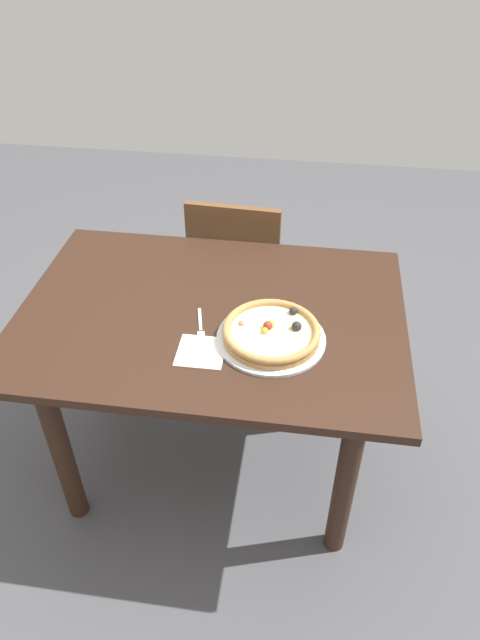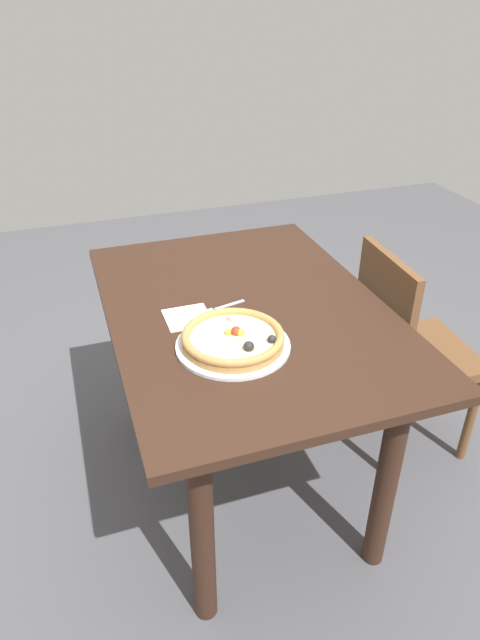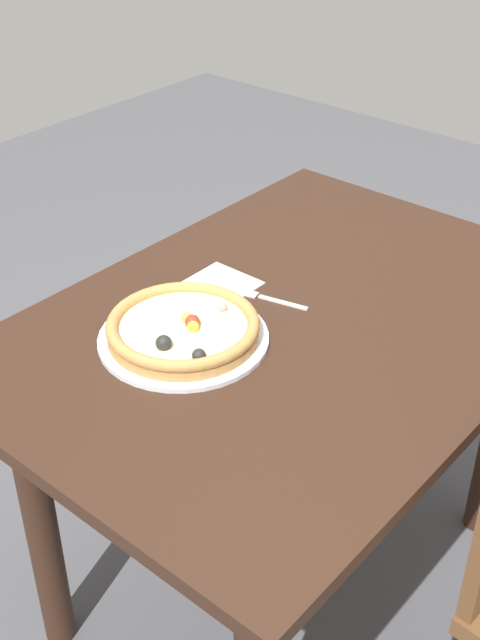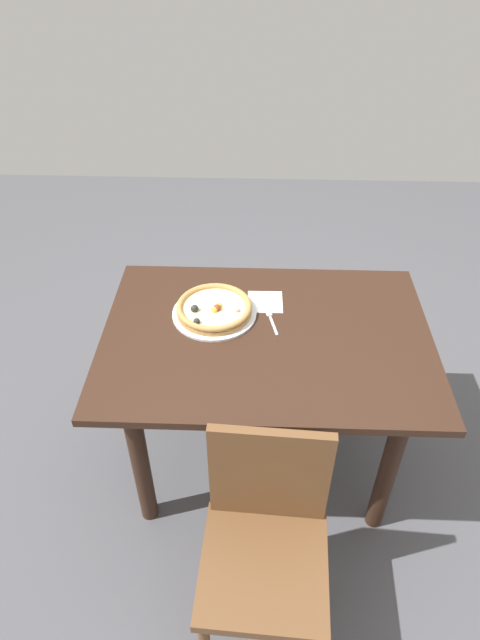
% 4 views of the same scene
% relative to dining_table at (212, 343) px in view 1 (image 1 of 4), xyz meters
% --- Properties ---
extents(ground_plane, '(6.00, 6.00, 0.00)m').
position_rel_dining_table_xyz_m(ground_plane, '(0.00, 0.00, -0.64)').
color(ground_plane, '#4C4C51').
extents(dining_table, '(1.24, 0.87, 0.78)m').
position_rel_dining_table_xyz_m(dining_table, '(0.00, 0.00, 0.00)').
color(dining_table, '#331E14').
rests_on(dining_table, ground).
extents(chair_near, '(0.42, 0.42, 0.87)m').
position_rel_dining_table_xyz_m(chair_near, '(0.00, -0.65, -0.16)').
color(chair_near, brown).
rests_on(chair_near, ground).
extents(plate, '(0.33, 0.33, 0.01)m').
position_rel_dining_table_xyz_m(plate, '(-0.20, 0.11, 0.14)').
color(plate, silver).
rests_on(plate, dining_table).
extents(pizza, '(0.29, 0.29, 0.05)m').
position_rel_dining_table_xyz_m(pizza, '(-0.21, 0.11, 0.17)').
color(pizza, '#B78447').
rests_on(pizza, plate).
extents(fork, '(0.05, 0.16, 0.00)m').
position_rel_dining_table_xyz_m(fork, '(0.02, 0.09, 0.14)').
color(fork, silver).
rests_on(fork, dining_table).
extents(napkin, '(0.14, 0.14, 0.00)m').
position_rel_dining_table_xyz_m(napkin, '(-0.01, 0.20, 0.14)').
color(napkin, white).
rests_on(napkin, dining_table).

